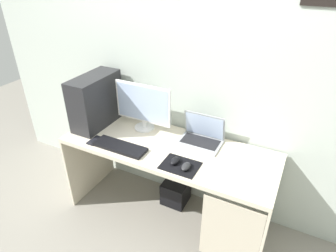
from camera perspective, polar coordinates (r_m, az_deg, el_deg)
The scene contains 12 objects.
ground_plane at distance 2.71m, azimuth 0.00°, elevation -16.82°, with size 8.00×8.00×0.00m, color gray.
wall_back at distance 2.27m, azimuth 4.10°, elevation 12.61°, with size 4.00×0.05×2.60m.
desk at distance 2.30m, azimuth 0.35°, elevation -7.01°, with size 1.66×0.61×0.73m.
pc_tower at distance 2.52m, azimuth -13.99°, elevation 4.84°, with size 0.21×0.48×0.43m, color #232326.
monitor at distance 2.37m, azimuth -4.94°, elevation 3.89°, with size 0.50×0.17×0.40m.
laptop at distance 2.28m, azimuth 6.52°, elevation -2.17°, with size 0.33×0.23×0.23m.
keyboard at distance 2.24m, azimuth -9.40°, elevation -4.04°, with size 0.42×0.14×0.02m, color black.
mousepad at distance 2.04m, azimuth 2.40°, elevation -7.75°, with size 0.26×0.20×0.01m, color black.
mouse_left at distance 2.05m, azimuth 1.39°, elevation -6.82°, with size 0.06×0.10×0.03m, color black.
mouse_right at distance 2.00m, azimuth 3.55°, elevation -7.93°, with size 0.06×0.10×0.03m, color #232326.
cell_phone at distance 2.37m, azimuth -14.16°, elevation -2.78°, with size 0.07×0.13×0.01m, color black.
subwoofer at distance 2.75m, azimuth 1.52°, elevation -12.76°, with size 0.22×0.22×0.22m, color black.
Camera 1 is at (0.84, -1.65, 1.98)m, focal length 31.05 mm.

